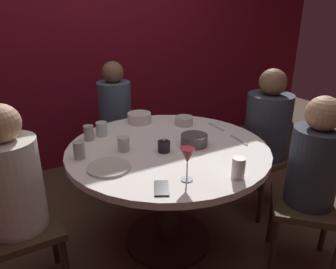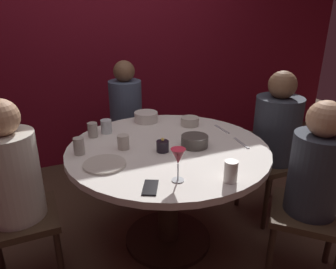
# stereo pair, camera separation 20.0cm
# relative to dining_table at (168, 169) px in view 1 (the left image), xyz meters

# --- Properties ---
(ground_plane) EXTENTS (8.00, 8.00, 0.00)m
(ground_plane) POSITION_rel_dining_table_xyz_m (0.00, 0.00, -0.57)
(ground_plane) COLOR #4C3828
(back_wall) EXTENTS (6.00, 0.10, 2.60)m
(back_wall) POSITION_rel_dining_table_xyz_m (0.00, 1.59, 0.73)
(back_wall) COLOR maroon
(back_wall) RESTS_ON ground
(dining_table) EXTENTS (1.27, 1.27, 0.73)m
(dining_table) POSITION_rel_dining_table_xyz_m (0.00, 0.00, 0.00)
(dining_table) COLOR white
(dining_table) RESTS_ON ground
(seated_diner_left) EXTENTS (0.40, 0.40, 1.14)m
(seated_diner_left) POSITION_rel_dining_table_xyz_m (-0.91, 0.00, 0.13)
(seated_diner_left) COLOR #3F2D1E
(seated_diner_left) RESTS_ON ground
(seated_diner_back) EXTENTS (0.40, 0.40, 1.14)m
(seated_diner_back) POSITION_rel_dining_table_xyz_m (0.00, 0.93, 0.13)
(seated_diner_back) COLOR #3F2D1E
(seated_diner_back) RESTS_ON ground
(seated_diner_right) EXTENTS (0.40, 0.40, 1.14)m
(seated_diner_right) POSITION_rel_dining_table_xyz_m (0.88, 0.00, 0.14)
(seated_diner_right) COLOR #3F2D1E
(seated_diner_right) RESTS_ON ground
(seated_diner_front_right) EXTENTS (0.57, 0.57, 1.12)m
(seated_diner_front_right) POSITION_rel_dining_table_xyz_m (0.61, -0.61, 0.12)
(seated_diner_front_right) COLOR #3F2D1E
(seated_diner_front_right) RESTS_ON ground
(candle_holder) EXTENTS (0.08, 0.08, 0.09)m
(candle_holder) POSITION_rel_dining_table_xyz_m (-0.06, -0.06, 0.19)
(candle_holder) COLOR black
(candle_holder) RESTS_ON dining_table
(wine_glass) EXTENTS (0.08, 0.08, 0.18)m
(wine_glass) POSITION_rel_dining_table_xyz_m (-0.13, -0.42, 0.29)
(wine_glass) COLOR silver
(wine_glass) RESTS_ON dining_table
(dinner_plate) EXTENTS (0.24, 0.24, 0.01)m
(dinner_plate) POSITION_rel_dining_table_xyz_m (-0.43, -0.10, 0.17)
(dinner_plate) COLOR beige
(dinner_plate) RESTS_ON dining_table
(cell_phone) EXTENTS (0.13, 0.16, 0.01)m
(cell_phone) POSITION_rel_dining_table_xyz_m (-0.28, -0.43, 0.16)
(cell_phone) COLOR black
(cell_phone) RESTS_ON dining_table
(bowl_serving_large) EXTENTS (0.17, 0.17, 0.07)m
(bowl_serving_large) POSITION_rel_dining_table_xyz_m (0.15, -0.07, 0.19)
(bowl_serving_large) COLOR #4C4742
(bowl_serving_large) RESTS_ON dining_table
(bowl_salad_center) EXTENTS (0.13, 0.13, 0.06)m
(bowl_salad_center) POSITION_rel_dining_table_xyz_m (0.30, 0.29, 0.19)
(bowl_salad_center) COLOR beige
(bowl_salad_center) RESTS_ON dining_table
(bowl_small_white) EXTENTS (0.18, 0.18, 0.07)m
(bowl_small_white) POSITION_rel_dining_table_xyz_m (0.04, 0.50, 0.20)
(bowl_small_white) COLOR silver
(bowl_small_white) RESTS_ON dining_table
(cup_near_candle) EXTENTS (0.08, 0.08, 0.09)m
(cup_near_candle) POSITION_rel_dining_table_xyz_m (-0.30, 0.39, 0.21)
(cup_near_candle) COLOR silver
(cup_near_candle) RESTS_ON dining_table
(cup_by_left_diner) EXTENTS (0.07, 0.07, 0.09)m
(cup_by_left_diner) POSITION_rel_dining_table_xyz_m (-0.27, 0.08, 0.20)
(cup_by_left_diner) COLOR beige
(cup_by_left_diner) RESTS_ON dining_table
(cup_by_right_diner) EXTENTS (0.07, 0.07, 0.11)m
(cup_by_right_diner) POSITION_rel_dining_table_xyz_m (0.11, -0.53, 0.22)
(cup_by_right_diner) COLOR silver
(cup_by_right_diner) RESTS_ON dining_table
(cup_center_front) EXTENTS (0.06, 0.06, 0.10)m
(cup_center_front) POSITION_rel_dining_table_xyz_m (-0.53, 0.11, 0.21)
(cup_center_front) COLOR #B2ADA3
(cup_center_front) RESTS_ON dining_table
(cup_far_edge) EXTENTS (0.07, 0.07, 0.10)m
(cup_far_edge) POSITION_rel_dining_table_xyz_m (-0.40, 0.35, 0.21)
(cup_far_edge) COLOR #B2ADA3
(cup_far_edge) RESTS_ON dining_table
(fork_near_plate) EXTENTS (0.04, 0.18, 0.01)m
(fork_near_plate) POSITION_rel_dining_table_xyz_m (0.45, -0.15, 0.16)
(fork_near_plate) COLOR #B7B7BC
(fork_near_plate) RESTS_ON dining_table
(knife_near_plate) EXTENTS (0.02, 0.18, 0.01)m
(knife_near_plate) POSITION_rel_dining_table_xyz_m (0.48, 0.12, 0.16)
(knife_near_plate) COLOR #B7B7BC
(knife_near_plate) RESTS_ON dining_table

